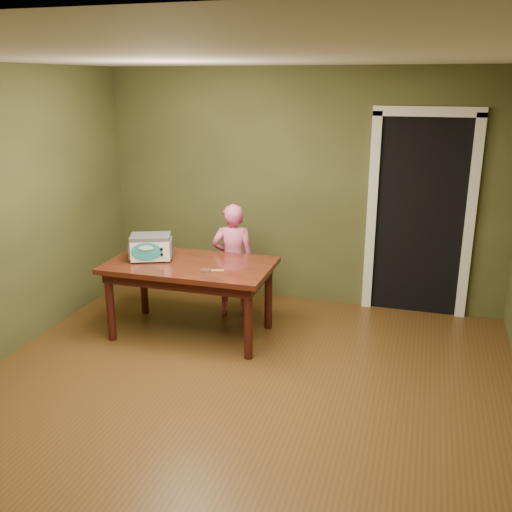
% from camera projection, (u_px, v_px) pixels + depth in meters
% --- Properties ---
extents(floor, '(5.00, 5.00, 0.00)m').
position_uv_depth(floor, '(227.00, 410.00, 4.43)').
color(floor, '#543618').
rests_on(floor, ground).
extents(room_shell, '(4.52, 5.02, 2.61)m').
position_uv_depth(room_shell, '(223.00, 193.00, 3.92)').
color(room_shell, '#50542D').
rests_on(room_shell, ground).
extents(doorway, '(1.10, 0.66, 2.25)m').
position_uv_depth(doorway, '(420.00, 212.00, 6.30)').
color(doorway, black).
rests_on(doorway, ground).
extents(dining_table, '(1.61, 0.91, 0.75)m').
position_uv_depth(dining_table, '(190.00, 273.00, 5.57)').
color(dining_table, '#38130C').
rests_on(dining_table, floor).
extents(toy_oven, '(0.47, 0.40, 0.25)m').
position_uv_depth(toy_oven, '(151.00, 246.00, 5.60)').
color(toy_oven, '#4C4F54').
rests_on(toy_oven, dining_table).
extents(baking_pan, '(0.10, 0.10, 0.02)m').
position_uv_depth(baking_pan, '(206.00, 270.00, 5.28)').
color(baking_pan, silver).
rests_on(baking_pan, dining_table).
extents(spatula, '(0.18, 0.08, 0.01)m').
position_uv_depth(spatula, '(214.00, 270.00, 5.31)').
color(spatula, tan).
rests_on(spatula, dining_table).
extents(child, '(0.52, 0.42, 1.23)m').
position_uv_depth(child, '(233.00, 260.00, 6.07)').
color(child, '#DC5A8B').
rests_on(child, floor).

